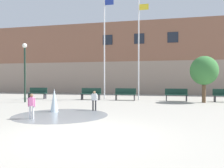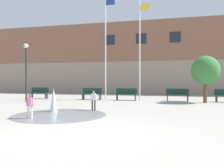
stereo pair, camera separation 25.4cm
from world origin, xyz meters
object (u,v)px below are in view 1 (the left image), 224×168
child_in_fountain (94,99)px  lamp_post_left_lane (25,64)px  park_bench_left_of_flagpoles (38,93)px  flagpole_right (139,47)px  street_tree_near_building (204,71)px  flagpole_left (105,44)px  park_bench_under_left_flagpole (91,94)px  park_bench_near_trashcan (176,95)px  child_with_pink_shirt (32,104)px  park_bench_center (125,94)px

child_in_fountain → lamp_post_left_lane: bearing=-29.6°
park_bench_left_of_flagpoles → flagpole_right: flagpole_right is taller
street_tree_near_building → flagpole_left: bearing=170.6°
park_bench_left_of_flagpoles → park_bench_under_left_flagpole: same height
park_bench_under_left_flagpole → park_bench_near_trashcan: same height
child_in_fountain → lamp_post_left_lane: (-5.94, 3.07, 2.07)m
lamp_post_left_lane → flagpole_right: bearing=24.4°
park_bench_left_of_flagpoles → park_bench_under_left_flagpole: size_ratio=1.00×
lamp_post_left_lane → child_with_pink_shirt: bearing=-54.2°
park_bench_center → lamp_post_left_lane: bearing=-156.4°
park_bench_center → street_tree_near_building: size_ratio=0.51×
park_bench_left_of_flagpoles → street_tree_near_building: bearing=-2.7°
flagpole_right → street_tree_near_building: 5.05m
flagpole_left → flagpole_right: 2.75m
park_bench_near_trashcan → flagpole_right: 4.60m
child_with_pink_shirt → street_tree_near_building: street_tree_near_building is taller
child_with_pink_shirt → lamp_post_left_lane: (-4.21, 5.84, 2.07)m
child_with_pink_shirt → child_in_fountain: bearing=124.0°
park_bench_under_left_flagpole → child_with_pink_shirt: child_with_pink_shirt is taller
park_bench_near_trashcan → park_bench_under_left_flagpole: bearing=-179.0°
park_bench_near_trashcan → child_in_fountain: bearing=-126.1°
child_with_pink_shirt → park_bench_under_left_flagpole: bearing=158.1°
park_bench_center → child_in_fountain: size_ratio=1.62×
park_bench_left_of_flagpoles → child_in_fountain: size_ratio=1.62×
park_bench_under_left_flagpole → child_in_fountain: (2.07, -5.93, 0.10)m
street_tree_near_building → flagpole_right: bearing=165.1°
park_bench_under_left_flagpole → child_with_pink_shirt: size_ratio=1.62×
park_bench_left_of_flagpoles → flagpole_left: flagpole_left is taller
park_bench_under_left_flagpole → child_in_fountain: bearing=-70.8°
park_bench_left_of_flagpoles → flagpole_right: bearing=4.1°
park_bench_center → flagpole_left: size_ratio=0.19×
park_bench_center → lamp_post_left_lane: 7.53m
park_bench_left_of_flagpoles → street_tree_near_building: 12.95m
park_bench_under_left_flagpole → flagpole_left: flagpole_left is taller
lamp_post_left_lane → park_bench_left_of_flagpoles: bearing=104.6°
lamp_post_left_lane → park_bench_center: bearing=23.6°
child_in_fountain → flagpole_left: bearing=-82.9°
child_in_fountain → street_tree_near_building: size_ratio=0.31×
park_bench_near_trashcan → child_in_fountain: (-4.40, -6.05, 0.10)m
child_with_pink_shirt → flagpole_left: size_ratio=0.12×
park_bench_left_of_flagpoles → child_with_pink_shirt: (4.95, -8.69, 0.10)m
child_with_pink_shirt → park_bench_left_of_flagpoles: bearing=-174.5°
child_in_fountain → flagpole_right: (1.65, 6.51, 3.56)m
child_in_fountain → flagpole_left: size_ratio=0.12×
park_bench_under_left_flagpole → park_bench_near_trashcan: bearing=1.0°
park_bench_near_trashcan → street_tree_near_building: street_tree_near_building is taller
child_in_fountain → flagpole_left: flagpole_left is taller
park_bench_under_left_flagpole → park_bench_left_of_flagpoles: bearing=-179.7°
child_in_fountain → flagpole_right: flagpole_right is taller
park_bench_center → flagpole_right: size_ratio=0.21×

